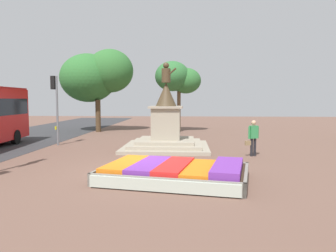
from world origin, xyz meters
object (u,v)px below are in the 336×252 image
statue_monument (166,131)px  traffic_light_mid_block (55,98)px  flower_planter (175,173)px  pedestrian_with_handbag (253,136)px

statue_monument → traffic_light_mid_block: 7.04m
flower_planter → pedestrian_with_handbag: bearing=54.4°
statue_monument → traffic_light_mid_block: size_ratio=1.15×
traffic_light_mid_block → pedestrian_with_handbag: 11.72m
statue_monument → pedestrian_with_handbag: 4.92m
traffic_light_mid_block → pedestrian_with_handbag: bearing=-16.0°
pedestrian_with_handbag → statue_monument: bearing=153.2°
flower_planter → traffic_light_mid_block: traffic_light_mid_block is taller
traffic_light_mid_block → pedestrian_with_handbag: traffic_light_mid_block is taller
statue_monument → pedestrian_with_handbag: size_ratio=2.74×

